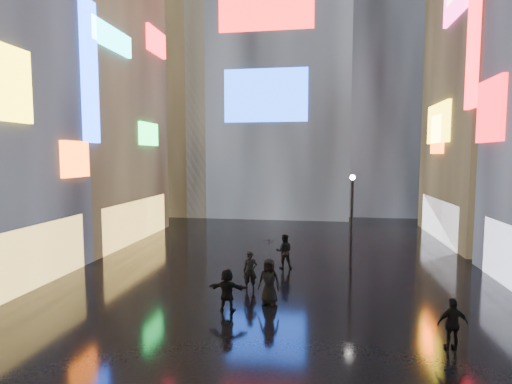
# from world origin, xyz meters

# --- Properties ---
(ground) EXTENTS (140.00, 140.00, 0.00)m
(ground) POSITION_xyz_m (0.00, 20.00, 0.00)
(ground) COLOR black
(ground) RESTS_ON ground
(building_left_far) EXTENTS (10.28, 12.00, 22.00)m
(building_left_far) POSITION_xyz_m (-15.98, 26.00, 10.98)
(building_left_far) COLOR black
(building_left_far) RESTS_ON ground
(tower_main) EXTENTS (16.00, 14.20, 42.00)m
(tower_main) POSITION_xyz_m (-3.00, 43.97, 21.01)
(tower_main) COLOR black
(tower_main) RESTS_ON ground
(tower_flank_right) EXTENTS (12.00, 12.00, 34.00)m
(tower_flank_right) POSITION_xyz_m (9.00, 46.00, 17.00)
(tower_flank_right) COLOR black
(tower_flank_right) RESTS_ON ground
(tower_flank_left) EXTENTS (10.00, 10.00, 26.00)m
(tower_flank_left) POSITION_xyz_m (-14.00, 42.00, 13.00)
(tower_flank_left) COLOR black
(tower_flank_left) RESTS_ON ground
(lamp_far) EXTENTS (0.30, 0.30, 5.20)m
(lamp_far) POSITION_xyz_m (3.96, 21.13, 2.94)
(lamp_far) COLOR black
(lamp_far) RESTS_ON ground
(pedestrian_3) EXTENTS (1.03, 0.54, 1.68)m
(pedestrian_3) POSITION_xyz_m (6.44, 11.81, 0.84)
(pedestrian_3) COLOR black
(pedestrian_3) RESTS_ON ground
(pedestrian_4) EXTENTS (1.04, 0.77, 1.92)m
(pedestrian_4) POSITION_xyz_m (0.11, 14.88, 0.96)
(pedestrian_4) COLOR black
(pedestrian_4) RESTS_ON ground
(pedestrian_5) EXTENTS (1.62, 0.55, 1.73)m
(pedestrian_5) POSITION_xyz_m (-1.45, 13.80, 0.87)
(pedestrian_5) COLOR black
(pedestrian_5) RESTS_ON ground
(pedestrian_6) EXTENTS (0.71, 0.51, 1.81)m
(pedestrian_6) POSITION_xyz_m (-0.97, 16.44, 0.91)
(pedestrian_6) COLOR black
(pedestrian_6) RESTS_ON ground
(pedestrian_7) EXTENTS (1.00, 0.82, 1.91)m
(pedestrian_7) POSITION_xyz_m (0.28, 20.31, 0.96)
(pedestrian_7) COLOR black
(pedestrian_7) RESTS_ON ground
(umbrella_2) EXTENTS (1.28, 1.28, 0.85)m
(umbrella_2) POSITION_xyz_m (0.11, 14.88, 2.35)
(umbrella_2) COLOR black
(umbrella_2) RESTS_ON pedestrian_4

